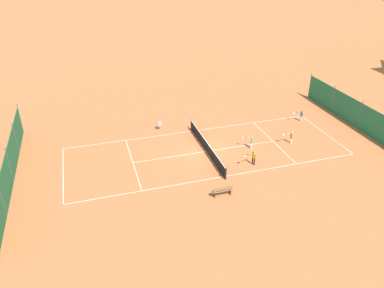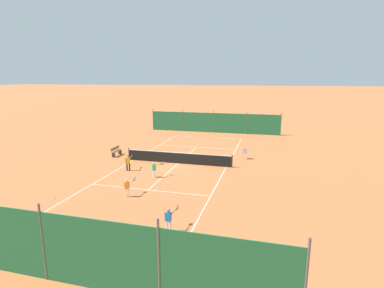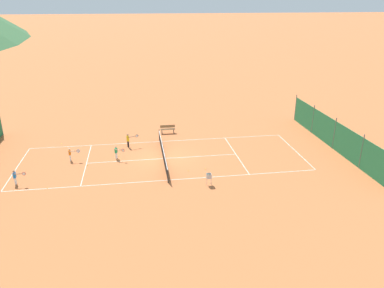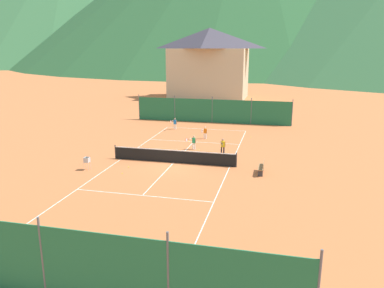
# 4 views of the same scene
# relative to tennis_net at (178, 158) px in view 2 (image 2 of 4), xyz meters

# --- Properties ---
(ground_plane) EXTENTS (600.00, 600.00, 0.00)m
(ground_plane) POSITION_rel_tennis_net_xyz_m (0.00, 0.00, -0.50)
(ground_plane) COLOR #BC6638
(court_line_markings) EXTENTS (8.25, 23.85, 0.01)m
(court_line_markings) POSITION_rel_tennis_net_xyz_m (0.00, 0.00, -0.50)
(court_line_markings) COLOR white
(court_line_markings) RESTS_ON ground
(tennis_net) EXTENTS (9.18, 0.08, 1.06)m
(tennis_net) POSITION_rel_tennis_net_xyz_m (0.00, 0.00, 0.00)
(tennis_net) COLOR #2D2D2D
(tennis_net) RESTS_ON ground
(windscreen_fence_far) EXTENTS (17.28, 0.08, 2.90)m
(windscreen_fence_far) POSITION_rel_tennis_net_xyz_m (-0.00, 15.50, 0.81)
(windscreen_fence_far) COLOR #236B42
(windscreen_fence_far) RESTS_ON ground
(windscreen_fence_near) EXTENTS (17.28, 0.08, 2.90)m
(windscreen_fence_near) POSITION_rel_tennis_net_xyz_m (-0.00, -15.50, 0.81)
(windscreen_fence_near) COLOR #236B42
(windscreen_fence_near) RESTS_ON ground
(player_near_service) EXTENTS (0.72, 0.87, 1.16)m
(player_near_service) POSITION_rel_tennis_net_xyz_m (0.57, 3.91, 0.18)
(player_near_service) COLOR white
(player_near_service) RESTS_ON ground
(player_far_baseline) EXTENTS (0.43, 0.96, 1.15)m
(player_far_baseline) POSITION_rel_tennis_net_xyz_m (-3.07, 11.09, 0.17)
(player_far_baseline) COLOR white
(player_far_baseline) RESTS_ON ground
(player_far_service) EXTENTS (0.38, 0.96, 1.13)m
(player_far_service) POSITION_rel_tennis_net_xyz_m (0.76, 7.73, 0.16)
(player_far_service) COLOR white
(player_far_service) RESTS_ON ground
(player_near_baseline) EXTENTS (0.42, 1.10, 1.28)m
(player_near_baseline) POSITION_rel_tennis_net_xyz_m (3.14, 2.92, 0.25)
(player_near_baseline) COLOR black
(player_near_baseline) RESTS_ON ground
(tennis_ball_service_box) EXTENTS (0.07, 0.07, 0.07)m
(tennis_ball_service_box) POSITION_rel_tennis_net_xyz_m (-2.77, -1.79, -0.47)
(tennis_ball_service_box) COLOR #CCE033
(tennis_ball_service_box) RESTS_ON ground
(tennis_ball_alley_left) EXTENTS (0.07, 0.07, 0.07)m
(tennis_ball_alley_left) POSITION_rel_tennis_net_xyz_m (-4.09, 8.74, -0.47)
(tennis_ball_alley_left) COLOR #CCE033
(tennis_ball_alley_left) RESTS_ON ground
(tennis_ball_by_net_left) EXTENTS (0.07, 0.07, 0.07)m
(tennis_ball_by_net_left) POSITION_rel_tennis_net_xyz_m (-2.64, -3.19, -0.47)
(tennis_ball_by_net_left) COLOR #CCE033
(tennis_ball_by_net_left) RESTS_ON ground
(tennis_ball_far_corner) EXTENTS (0.07, 0.07, 0.07)m
(tennis_ball_far_corner) POSITION_rel_tennis_net_xyz_m (-0.45, 6.27, -0.47)
(tennis_ball_far_corner) COLOR #CCE033
(tennis_ball_far_corner) RESTS_ON ground
(tennis_ball_by_net_right) EXTENTS (0.07, 0.07, 0.07)m
(tennis_ball_by_net_right) POSITION_rel_tennis_net_xyz_m (1.07, 3.78, -0.47)
(tennis_ball_by_net_right) COLOR #CCE033
(tennis_ball_by_net_right) RESTS_ON ground
(tennis_ball_alley_right) EXTENTS (0.07, 0.07, 0.07)m
(tennis_ball_alley_right) POSITION_rel_tennis_net_xyz_m (4.82, 9.18, -0.47)
(tennis_ball_alley_right) COLOR #CCE033
(tennis_ball_alley_right) RESTS_ON ground
(ball_hopper) EXTENTS (0.36, 0.36, 0.89)m
(ball_hopper) POSITION_rel_tennis_net_xyz_m (-5.30, -2.93, 0.16)
(ball_hopper) COLOR #B7B7BC
(ball_hopper) RESTS_ON ground
(courtside_bench) EXTENTS (0.36, 1.50, 0.84)m
(courtside_bench) POSITION_rel_tennis_net_xyz_m (6.34, -0.98, -0.05)
(courtside_bench) COLOR olive
(courtside_bench) RESTS_ON ground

